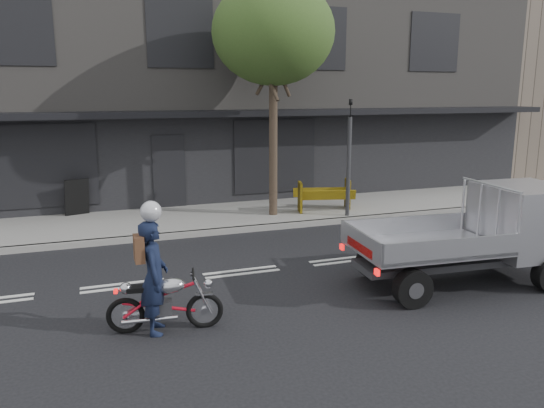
{
  "coord_description": "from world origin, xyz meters",
  "views": [
    {
      "loc": [
        -2.92,
        -10.16,
        3.72
      ],
      "look_at": [
        0.85,
        0.5,
        1.3
      ],
      "focal_mm": 35.0,
      "sensor_mm": 36.0,
      "label": 1
    }
  ],
  "objects": [
    {
      "name": "sidewalk",
      "position": [
        0.0,
        4.7,
        0.07
      ],
      "size": [
        32.0,
        3.2,
        0.15
      ],
      "primitive_type": "cube",
      "color": "gray",
      "rests_on": "ground"
    },
    {
      "name": "building_main",
      "position": [
        0.0,
        11.3,
        4.0
      ],
      "size": [
        26.0,
        10.0,
        8.0
      ],
      "primitive_type": "cube",
      "color": "slate",
      "rests_on": "ground"
    },
    {
      "name": "flatbed_ute",
      "position": [
        4.81,
        -2.16,
        1.14
      ],
      "size": [
        4.42,
        2.07,
        1.99
      ],
      "rotation": [
        0.0,
        0.0,
        -0.07
      ],
      "color": "black",
      "rests_on": "ground"
    },
    {
      "name": "rider",
      "position": [
        -2.05,
        -2.22,
        0.9
      ],
      "size": [
        0.54,
        0.72,
        1.8
      ],
      "primitive_type": "imported",
      "rotation": [
        0.0,
        0.0,
        1.4
      ],
      "color": "#121A32",
      "rests_on": "ground"
    },
    {
      "name": "ground",
      "position": [
        0.0,
        0.0,
        0.0
      ],
      "size": [
        80.0,
        80.0,
        0.0
      ],
      "primitive_type": "plane",
      "color": "black",
      "rests_on": "ground"
    },
    {
      "name": "kerb",
      "position": [
        0.0,
        3.1,
        0.07
      ],
      "size": [
        32.0,
        0.2,
        0.15
      ],
      "primitive_type": "cube",
      "color": "gray",
      "rests_on": "ground"
    },
    {
      "name": "construction_barrier",
      "position": [
        3.86,
        3.98,
        0.63
      ],
      "size": [
        1.82,
        1.08,
        0.95
      ],
      "primitive_type": null,
      "rotation": [
        0.0,
        0.0,
        -0.25
      ],
      "color": "gold",
      "rests_on": "sidewalk"
    },
    {
      "name": "traffic_light_pole",
      "position": [
        4.2,
        3.35,
        1.65
      ],
      "size": [
        0.12,
        0.12,
        3.5
      ],
      "color": "#2D2D30",
      "rests_on": "ground"
    },
    {
      "name": "street_tree",
      "position": [
        2.2,
        4.2,
        5.28
      ],
      "size": [
        3.4,
        3.4,
        6.74
      ],
      "color": "#382B21",
      "rests_on": "ground"
    },
    {
      "name": "sandwich_board",
      "position": [
        -3.24,
        6.0,
        0.69
      ],
      "size": [
        0.78,
        0.62,
        1.09
      ],
      "primitive_type": null,
      "rotation": [
        0.0,
        0.0,
        0.27
      ],
      "color": "black",
      "rests_on": "sidewalk"
    },
    {
      "name": "motorcycle",
      "position": [
        -1.9,
        -2.22,
        0.48
      ],
      "size": [
        1.81,
        0.54,
        0.94
      ],
      "rotation": [
        0.0,
        0.0,
        -0.17
      ],
      "color": "black",
      "rests_on": "ground"
    }
  ]
}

